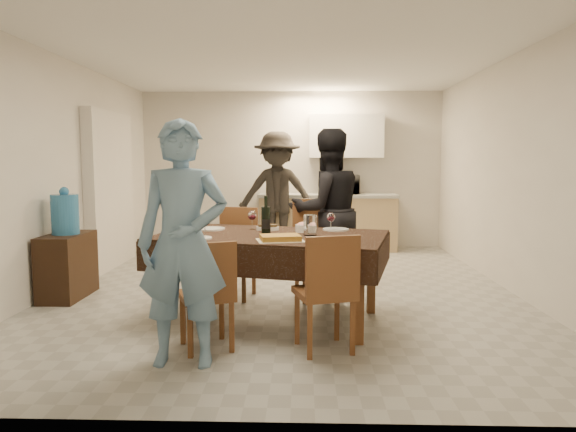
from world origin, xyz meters
The scene contains 33 objects.
floor centered at (0.00, 0.00, 0.00)m, with size 5.00×6.00×0.02m, color #A3A29E.
ceiling centered at (0.00, 0.00, 2.60)m, with size 5.00×6.00×0.02m, color white.
wall_back centered at (0.00, 3.00, 1.30)m, with size 5.00×0.02×2.60m, color silver.
wall_front centered at (0.00, -3.00, 1.30)m, with size 5.00×0.02×2.60m, color silver.
wall_left centered at (-2.50, 0.00, 1.30)m, with size 0.02×6.00×2.60m, color silver.
wall_right centered at (2.50, 0.00, 1.30)m, with size 0.02×6.00×2.60m, color silver.
stub_partition centered at (-2.42, 1.20, 1.05)m, with size 0.15×1.40×2.10m, color silver.
kitchen_base_cabinet centered at (0.60, 2.68, 0.43)m, with size 2.20×0.60×0.86m, color tan.
kitchen_worktop centered at (0.60, 2.68, 0.89)m, with size 2.24×0.64×0.05m, color #A3A49F.
upper_cabinet centered at (0.90, 2.82, 1.85)m, with size 1.20×0.34×0.70m, color white.
dining_table centered at (-0.08, -1.13, 0.75)m, with size 2.22×1.61×0.78m.
chair_near_left centered at (-0.53, -1.96, 0.52)m, with size 0.50×0.52×0.46m.
chair_near_right centered at (0.37, -1.96, 0.55)m, with size 0.51×0.52×0.49m.
chair_far_left centered at (-0.53, -0.47, 0.58)m, with size 0.51×0.51×0.51m.
chair_far_right centered at (0.37, -0.47, 0.63)m, with size 0.56×0.57×0.56m.
console centered at (-2.28, -0.44, 0.34)m, with size 0.37×0.73×0.68m, color black.
water_jug centered at (-2.28, -0.44, 0.88)m, with size 0.28×0.28×0.42m, color #3684C7.
wine_bottle centered at (-0.13, -1.08, 0.95)m, with size 0.08×0.08×0.34m, color black, non-canonical shape.
water_pitcher centered at (0.27, -1.18, 0.87)m, with size 0.12×0.12×0.18m, color white.
savoury_tart centered at (0.02, -1.51, 0.81)m, with size 0.38×0.28×0.05m, color #AA8332.
salad_bowl centered at (0.22, -0.95, 0.82)m, with size 0.17×0.17×0.07m, color white.
mushroom_dish centered at (-0.13, -0.85, 0.80)m, with size 0.20×0.20×0.03m, color white.
wine_glass_a centered at (-0.63, -1.38, 0.88)m, with size 0.09×0.09×0.21m, color white, non-canonical shape.
wine_glass_b centered at (0.47, -0.88, 0.87)m, with size 0.08×0.08×0.17m, color white, non-canonical shape.
wine_glass_c centered at (-0.28, -0.83, 0.88)m, with size 0.08×0.08×0.19m, color white, non-canonical shape.
plate_near_left centered at (-0.68, -1.43, 0.79)m, with size 0.24×0.24×0.01m, color white.
plate_near_right centered at (0.52, -1.43, 0.79)m, with size 0.27×0.27×0.02m, color white.
plate_far_left centered at (-0.68, -0.83, 0.79)m, with size 0.27×0.27×0.02m, color white.
plate_far_right centered at (0.52, -0.83, 0.79)m, with size 0.25×0.25×0.01m, color white.
microwave centered at (0.82, 2.68, 1.07)m, with size 0.56×0.38×0.31m, color white.
person_near centered at (-0.63, -2.18, 0.86)m, with size 0.63×0.41×1.73m, color #6990B5.
person_far centered at (0.47, -0.08, 0.89)m, with size 0.87×0.68×1.79m, color black.
person_kitchen centered at (-0.20, 2.23, 0.95)m, with size 1.22×0.70×1.89m, color black.
Camera 1 is at (0.21, -5.68, 1.43)m, focal length 32.00 mm.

